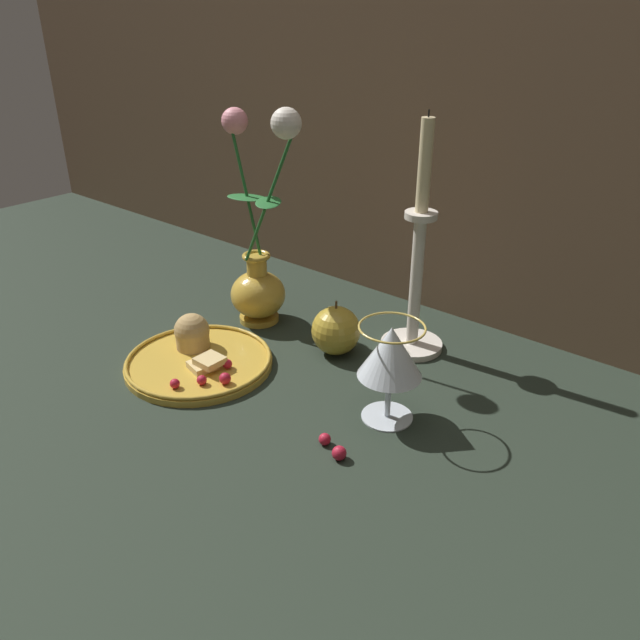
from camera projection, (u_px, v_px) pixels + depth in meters
The scene contains 8 objects.
ground_plane at pixel (310, 374), 0.94m from camera, with size 2.40×2.40×0.00m, color #232D23.
vase at pixel (258, 267), 1.05m from camera, with size 0.18×0.10×0.37m.
plate_with_pastries at pixel (198, 355), 0.96m from camera, with size 0.22×0.22×0.07m.
wine_glass at pixel (390, 355), 0.80m from camera, with size 0.09×0.09×0.14m.
candlestick at pixel (416, 281), 0.96m from camera, with size 0.10×0.10×0.37m.
apple_beside_vase at pixel (336, 330), 0.98m from camera, with size 0.08×0.08×0.09m.
berry_near_plate at pixel (325, 439), 0.78m from camera, with size 0.02×0.02×0.02m, color #AD192D.
berry_front_center at pixel (339, 453), 0.76m from camera, with size 0.02×0.02×0.02m, color #AD192D.
Camera 1 is at (0.52, -0.60, 0.50)m, focal length 35.00 mm.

